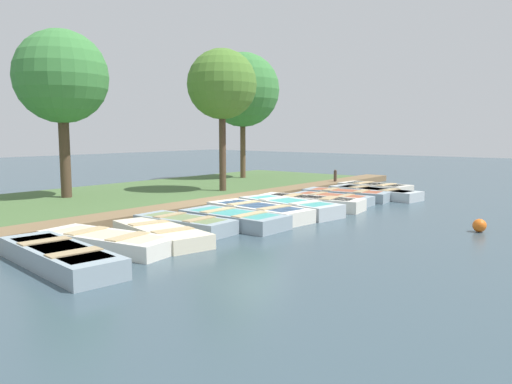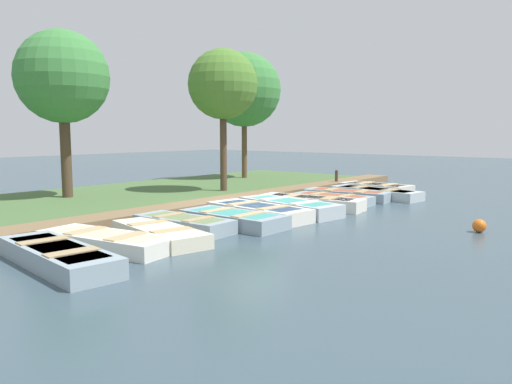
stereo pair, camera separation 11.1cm
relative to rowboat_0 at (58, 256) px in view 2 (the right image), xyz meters
name	(u,v)px [view 2 (the right image)]	position (x,y,z in m)	size (l,w,h in m)	color
ground_plane	(245,210)	(-1.64, 7.29, -0.20)	(80.00, 80.00, 0.00)	#384C56
shore_bank	(145,195)	(-6.64, 7.29, -0.12)	(8.00, 24.00, 0.16)	#476638
dock_walkway	(220,203)	(-2.77, 7.29, -0.06)	(1.09, 23.86, 0.28)	brown
rowboat_0	(58,256)	(0.00, 0.00, 0.00)	(3.47, 1.40, 0.40)	#8C9EA8
rowboat_1	(106,241)	(-0.50, 1.37, -0.02)	(3.27, 1.56, 0.36)	silver
rowboat_2	(160,233)	(-0.27, 2.64, -0.03)	(3.13, 1.63, 0.34)	beige
rowboat_3	(184,224)	(-0.66, 3.75, -0.01)	(2.71, 1.15, 0.37)	#8C9EA8
rowboat_4	(233,219)	(-0.16, 5.03, -0.01)	(2.96, 1.25, 0.39)	#8C9EA8
rowboat_5	(258,212)	(-0.35, 6.34, 0.00)	(3.35, 1.57, 0.41)	silver
rowboat_6	(290,207)	(-0.19, 7.66, 0.01)	(3.52, 1.70, 0.42)	#B2BCC1
rowboat_7	(311,202)	(-0.24, 8.92, 0.00)	(3.55, 1.46, 0.40)	silver
rowboat_8	(332,199)	(-0.26, 10.31, -0.03)	(2.82, 1.17, 0.33)	#8C9EA8
rowboat_9	(347,195)	(-0.36, 11.53, -0.02)	(3.21, 1.46, 0.37)	#8C9EA8
rowboat_10	(375,193)	(0.17, 12.77, -0.02)	(3.70, 1.55, 0.36)	#B2BCC1
rowboat_11	(376,188)	(-0.45, 14.14, 0.00)	(2.92, 1.49, 0.39)	beige
mooring_post_far	(336,179)	(-2.69, 14.82, 0.21)	(0.14, 0.14, 0.81)	#47382D
buoy	(479,226)	(5.14, 8.24, -0.03)	(0.33, 0.33, 0.33)	orange
park_tree_left	(62,78)	(-7.87, 4.81, 4.15)	(3.22, 3.22, 5.99)	#4C3828
park_tree_center	(223,85)	(-4.91, 9.81, 4.09)	(2.71, 2.71, 5.68)	#4C3828
park_tree_right	(244,90)	(-7.94, 14.64, 4.36)	(3.69, 3.69, 6.41)	brown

